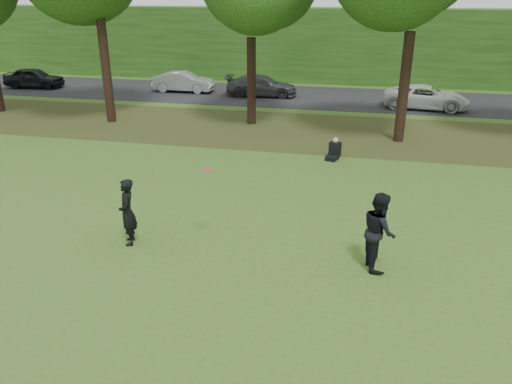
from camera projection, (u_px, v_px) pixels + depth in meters
ground at (245, 276)px, 11.66m from camera, size 120.00×120.00×0.00m
leaf_litter at (309, 131)px, 23.41m from camera, size 60.00×7.00×0.01m
street at (325, 97)px, 30.64m from camera, size 70.00×7.00×0.02m
far_hedge at (334, 45)px, 35.12m from camera, size 70.00×3.00×5.00m
player_left at (127, 212)px, 12.86m from camera, size 0.65×0.77×1.79m
player_right at (379, 231)px, 11.72m from camera, size 0.92×1.07×1.92m
parked_cars at (301, 89)px, 29.74m from camera, size 39.77×3.81×1.32m
frisbee at (207, 170)px, 12.30m from camera, size 0.30×0.30×0.08m
seated_person at (334, 151)px, 19.62m from camera, size 0.59×0.81×0.83m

